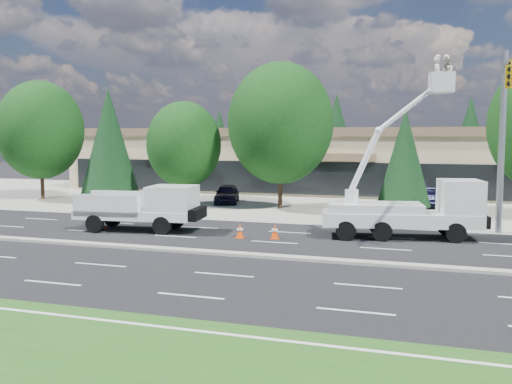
% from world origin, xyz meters
% --- Properties ---
extents(ground, '(140.00, 140.00, 0.00)m').
position_xyz_m(ground, '(0.00, 0.00, 0.00)').
color(ground, black).
rests_on(ground, ground).
extents(concrete_apron, '(140.00, 22.00, 0.01)m').
position_xyz_m(concrete_apron, '(0.00, 20.00, 0.01)').
color(concrete_apron, gray).
rests_on(concrete_apron, ground).
extents(road_median, '(120.00, 0.55, 0.12)m').
position_xyz_m(road_median, '(0.00, 0.00, 0.06)').
color(road_median, gray).
rests_on(road_median, ground).
extents(strip_mall, '(50.40, 15.40, 5.50)m').
position_xyz_m(strip_mall, '(0.00, 29.97, 2.83)').
color(strip_mall, tan).
rests_on(strip_mall, ground).
extents(tree_front_a, '(6.51, 6.51, 9.03)m').
position_xyz_m(tree_front_a, '(-22.00, 15.00, 5.29)').
color(tree_front_a, '#332114').
rests_on(tree_front_a, ground).
extents(tree_front_b, '(4.23, 4.23, 8.33)m').
position_xyz_m(tree_front_b, '(-16.00, 15.00, 4.47)').
color(tree_front_b, '#332114').
rests_on(tree_front_b, ground).
extents(tree_front_c, '(5.23, 5.23, 7.26)m').
position_xyz_m(tree_front_c, '(-10.00, 15.00, 4.25)').
color(tree_front_c, '#332114').
rests_on(tree_front_c, ground).
extents(tree_front_d, '(6.99, 6.99, 9.70)m').
position_xyz_m(tree_front_d, '(-3.00, 15.00, 5.68)').
color(tree_front_d, '#332114').
rests_on(tree_front_d, ground).
extents(tree_front_e, '(3.32, 3.32, 6.55)m').
position_xyz_m(tree_front_e, '(5.00, 15.00, 3.51)').
color(tree_front_e, '#332114').
rests_on(tree_front_e, ground).
extents(tree_back_a, '(4.03, 4.03, 7.94)m').
position_xyz_m(tree_back_a, '(-18.00, 42.00, 4.26)').
color(tree_back_a, '#332114').
rests_on(tree_back_a, ground).
extents(tree_back_b, '(4.84, 4.84, 9.53)m').
position_xyz_m(tree_back_b, '(-4.00, 42.00, 5.11)').
color(tree_back_b, '#332114').
rests_on(tree_back_b, ground).
extents(tree_back_c, '(4.53, 4.53, 8.93)m').
position_xyz_m(tree_back_c, '(10.00, 42.00, 4.79)').
color(tree_back_c, '#332114').
rests_on(tree_back_c, ground).
extents(signal_mast, '(2.76, 10.16, 9.00)m').
position_xyz_m(signal_mast, '(10.03, 7.04, 6.06)').
color(signal_mast, gray).
rests_on(signal_mast, ground).
extents(utility_pickup, '(6.32, 2.97, 2.34)m').
position_xyz_m(utility_pickup, '(-7.19, 4.26, 0.96)').
color(utility_pickup, silver).
rests_on(utility_pickup, ground).
extents(bucket_truck, '(7.63, 3.59, 8.57)m').
position_xyz_m(bucket_truck, '(5.98, 6.32, 1.79)').
color(bucket_truck, silver).
rests_on(bucket_truck, ground).
extents(traffic_cone_a, '(0.40, 0.40, 0.70)m').
position_xyz_m(traffic_cone_a, '(-9.73, 4.13, 0.34)').
color(traffic_cone_a, '#EE4607').
rests_on(traffic_cone_a, ground).
extents(traffic_cone_b, '(0.40, 0.40, 0.70)m').
position_xyz_m(traffic_cone_b, '(-1.88, 3.81, 0.34)').
color(traffic_cone_b, '#EE4607').
rests_on(traffic_cone_b, ground).
extents(traffic_cone_c, '(0.40, 0.40, 0.70)m').
position_xyz_m(traffic_cone_c, '(-0.25, 4.14, 0.34)').
color(traffic_cone_c, '#EE4607').
rests_on(traffic_cone_c, ground).
extents(parked_car_west, '(2.64, 4.31, 1.37)m').
position_xyz_m(parked_car_west, '(-7.51, 16.83, 0.69)').
color(parked_car_west, black).
rests_on(parked_car_west, ground).
extents(parked_car_east, '(2.54, 4.26, 1.33)m').
position_xyz_m(parked_car_east, '(6.22, 18.73, 0.66)').
color(parked_car_east, black).
rests_on(parked_car_east, ground).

